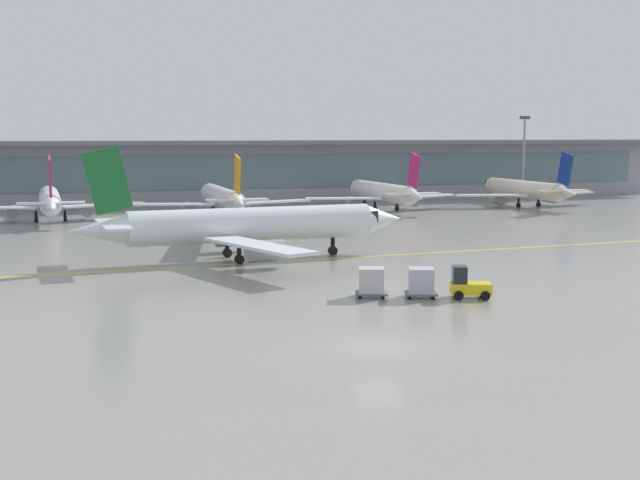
% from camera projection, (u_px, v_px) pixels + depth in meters
% --- Properties ---
extents(ground_plane, '(400.00, 400.00, 0.00)m').
position_uv_depth(ground_plane, '(379.00, 347.00, 41.61)').
color(ground_plane, gray).
extents(taxiway_centreline_stripe, '(109.91, 5.27, 0.01)m').
position_uv_depth(taxiway_centreline_stripe, '(258.00, 263.00, 68.65)').
color(taxiway_centreline_stripe, yellow).
rests_on(taxiway_centreline_stripe, ground_plane).
extents(terminal_concourse, '(177.16, 11.00, 9.60)m').
position_uv_depth(terminal_concourse, '(155.00, 172.00, 123.96)').
color(terminal_concourse, '#8C939E').
rests_on(terminal_concourse, ground_plane).
extents(gate_airplane_2, '(23.17, 24.84, 8.25)m').
position_uv_depth(gate_airplane_2, '(50.00, 201.00, 101.64)').
color(gate_airplane_2, white).
rests_on(gate_airplane_2, ground_plane).
extents(gate_airplane_3, '(23.17, 24.86, 8.25)m').
position_uv_depth(gate_airplane_3, '(222.00, 198.00, 106.32)').
color(gate_airplane_3, silver).
rests_on(gate_airplane_3, ground_plane).
extents(gate_airplane_4, '(23.17, 24.86, 8.25)m').
position_uv_depth(gate_airplane_4, '(383.00, 192.00, 115.99)').
color(gate_airplane_4, white).
rests_on(gate_airplane_4, ground_plane).
extents(gate_airplane_5, '(23.17, 24.83, 8.25)m').
position_uv_depth(gate_airplane_5, '(525.00, 190.00, 121.86)').
color(gate_airplane_5, silver).
rests_on(gate_airplane_5, ground_plane).
extents(taxiing_regional_jet, '(29.12, 27.07, 9.65)m').
position_uv_depth(taxiing_regional_jet, '(248.00, 226.00, 70.04)').
color(taxiing_regional_jet, white).
rests_on(taxiing_regional_jet, ground_plane).
extents(baggage_tug, '(2.93, 2.34, 2.10)m').
position_uv_depth(baggage_tug, '(467.00, 284.00, 53.81)').
color(baggage_tug, yellow).
rests_on(baggage_tug, ground_plane).
extents(cargo_dolly_lead, '(2.53, 2.25, 1.94)m').
position_uv_depth(cargo_dolly_lead, '(421.00, 282.00, 53.93)').
color(cargo_dolly_lead, '#595B60').
rests_on(cargo_dolly_lead, ground_plane).
extents(cargo_dolly_trailing, '(2.53, 2.25, 1.94)m').
position_uv_depth(cargo_dolly_trailing, '(371.00, 281.00, 54.08)').
color(cargo_dolly_trailing, '#595B60').
rests_on(cargo_dolly_trailing, ground_plane).
extents(apron_light_mast_1, '(1.80, 0.36, 13.41)m').
position_uv_depth(apron_light_mast_1, '(524.00, 154.00, 133.55)').
color(apron_light_mast_1, gray).
rests_on(apron_light_mast_1, ground_plane).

